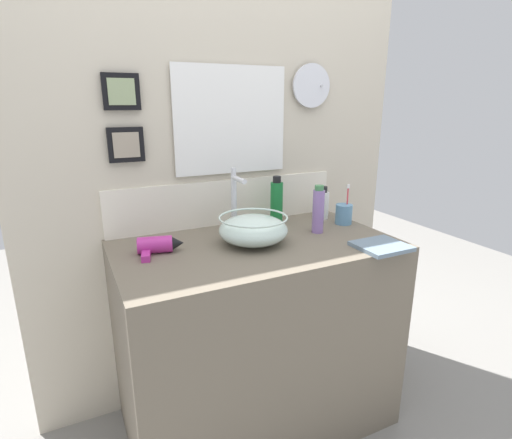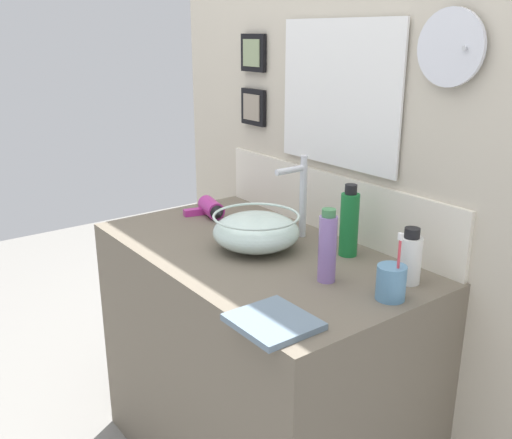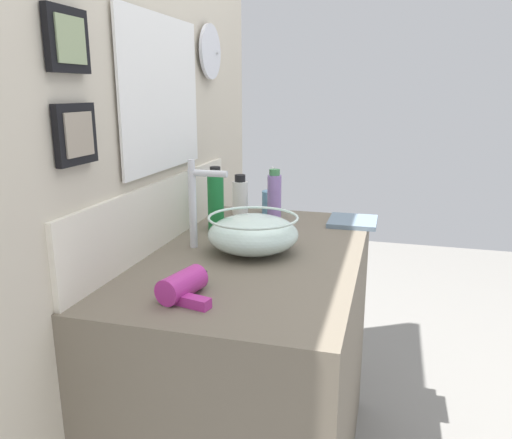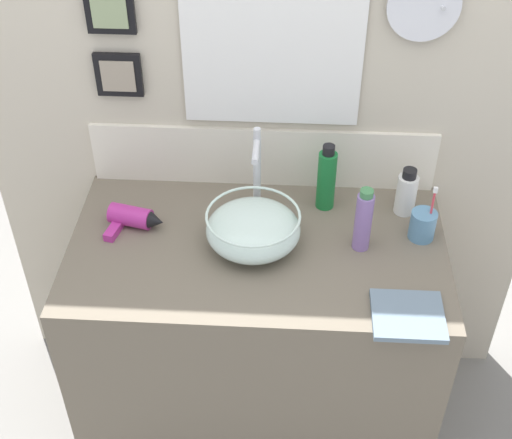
% 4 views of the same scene
% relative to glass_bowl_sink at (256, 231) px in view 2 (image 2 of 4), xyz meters
% --- Properties ---
extents(vanity_counter, '(1.10, 0.62, 0.83)m').
position_rel_glass_bowl_sink_xyz_m(vanity_counter, '(0.01, -0.01, -0.48)').
color(vanity_counter, '#6B6051').
rests_on(vanity_counter, ground).
extents(back_panel, '(1.77, 0.09, 2.31)m').
position_rel_glass_bowl_sink_xyz_m(back_panel, '(0.01, 0.33, 0.26)').
color(back_panel, beige).
rests_on(back_panel, ground).
extents(glass_bowl_sink, '(0.27, 0.27, 0.11)m').
position_rel_glass_bowl_sink_xyz_m(glass_bowl_sink, '(0.00, 0.00, 0.00)').
color(glass_bowl_sink, silver).
rests_on(glass_bowl_sink, vanity_counter).
extents(faucet, '(0.02, 0.12, 0.27)m').
position_rel_glass_bowl_sink_xyz_m(faucet, '(0.00, 0.18, 0.10)').
color(faucet, silver).
rests_on(faucet, vanity_counter).
extents(hair_drier, '(0.18, 0.13, 0.06)m').
position_rel_glass_bowl_sink_xyz_m(hair_drier, '(-0.36, 0.06, -0.03)').
color(hair_drier, '#B22D8C').
rests_on(hair_drier, vanity_counter).
extents(toothbrush_cup, '(0.08, 0.08, 0.18)m').
position_rel_glass_bowl_sink_xyz_m(toothbrush_cup, '(0.49, 0.06, -0.01)').
color(toothbrush_cup, '#598CB2').
rests_on(toothbrush_cup, vanity_counter).
extents(lotion_bottle, '(0.06, 0.06, 0.22)m').
position_rel_glass_bowl_sink_xyz_m(lotion_bottle, '(0.21, 0.19, 0.04)').
color(lotion_bottle, '#197233').
rests_on(lotion_bottle, vanity_counter).
extents(shampoo_bottle, '(0.06, 0.06, 0.16)m').
position_rel_glass_bowl_sink_xyz_m(shampoo_bottle, '(0.45, 0.18, 0.01)').
color(shampoo_bottle, white).
rests_on(shampoo_bottle, vanity_counter).
extents(soap_dispenser, '(0.05, 0.05, 0.21)m').
position_rel_glass_bowl_sink_xyz_m(soap_dispenser, '(0.31, 0.01, 0.04)').
color(soap_dispenser, '#8C6BB2').
rests_on(soap_dispenser, vanity_counter).
extents(hand_towel, '(0.19, 0.17, 0.02)m').
position_rel_glass_bowl_sink_xyz_m(hand_towel, '(0.42, -0.26, -0.05)').
color(hand_towel, slate).
rests_on(hand_towel, vanity_counter).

